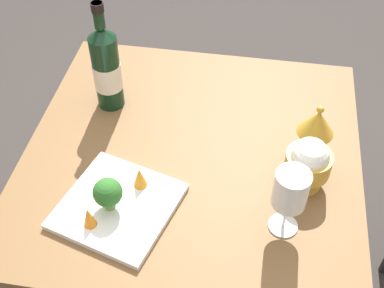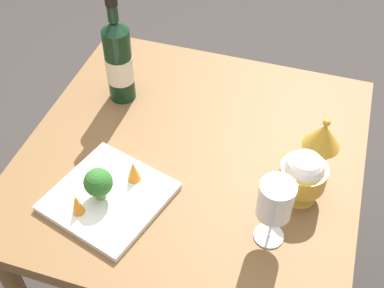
# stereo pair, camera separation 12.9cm
# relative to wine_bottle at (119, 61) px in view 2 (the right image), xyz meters

# --- Properties ---
(dining_table) EXTENTS (0.87, 0.87, 0.75)m
(dining_table) POSITION_rel_wine_bottle_xyz_m (0.15, 0.26, -0.22)
(dining_table) COLOR brown
(dining_table) RESTS_ON ground_plane
(wine_bottle) EXTENTS (0.08, 0.08, 0.32)m
(wine_bottle) POSITION_rel_wine_bottle_xyz_m (0.00, 0.00, 0.00)
(wine_bottle) COLOR black
(wine_bottle) RESTS_ON dining_table
(wine_glass) EXTENTS (0.08, 0.08, 0.18)m
(wine_glass) POSITION_rel_wine_bottle_xyz_m (0.35, 0.50, 0.00)
(wine_glass) COLOR white
(wine_glass) RESTS_ON dining_table
(rice_bowl) EXTENTS (0.11, 0.11, 0.14)m
(rice_bowl) POSITION_rel_wine_bottle_xyz_m (0.21, 0.54, -0.05)
(rice_bowl) COLOR gold
(rice_bowl) RESTS_ON dining_table
(rice_bowl_lid) EXTENTS (0.10, 0.10, 0.09)m
(rice_bowl_lid) POSITION_rel_wine_bottle_xyz_m (0.03, 0.57, -0.09)
(rice_bowl_lid) COLOR gold
(rice_bowl_lid) RESTS_ON dining_table
(serving_plate) EXTENTS (0.31, 0.31, 0.02)m
(serving_plate) POSITION_rel_wine_bottle_xyz_m (0.36, 0.12, -0.12)
(serving_plate) COLOR white
(serving_plate) RESTS_ON dining_table
(broccoli_floret) EXTENTS (0.07, 0.07, 0.09)m
(broccoli_floret) POSITION_rel_wine_bottle_xyz_m (0.37, 0.10, -0.06)
(broccoli_floret) COLOR #729E4C
(broccoli_floret) RESTS_ON serving_plate
(carrot_garnish_left) EXTENTS (0.03, 0.03, 0.06)m
(carrot_garnish_left) POSITION_rel_wine_bottle_xyz_m (0.29, 0.16, -0.08)
(carrot_garnish_left) COLOR orange
(carrot_garnish_left) RESTS_ON serving_plate
(carrot_garnish_right) EXTENTS (0.03, 0.03, 0.06)m
(carrot_garnish_right) POSITION_rel_wine_bottle_xyz_m (0.42, 0.07, -0.08)
(carrot_garnish_right) COLOR orange
(carrot_garnish_right) RESTS_ON serving_plate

